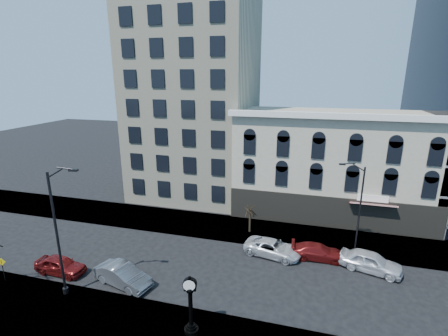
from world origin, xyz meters
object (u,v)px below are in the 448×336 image
(car_near_a, at_px, (61,265))
(warning_sign, at_px, (2,265))
(street_clock, at_px, (191,307))
(street_lamp_near, at_px, (61,199))
(car_near_b, at_px, (123,275))

(car_near_a, bearing_deg, warning_sign, 124.64)
(street_clock, xyz_separation_m, car_near_a, (-12.97, 3.36, -1.25))
(street_clock, distance_m, warning_sign, 16.47)
(street_lamp_near, distance_m, warning_sign, 9.10)
(street_clock, xyz_separation_m, warning_sign, (-16.43, 1.11, -0.46))
(street_lamp_near, height_order, car_near_b, street_lamp_near)
(street_clock, relative_size, car_near_b, 0.84)
(warning_sign, distance_m, car_near_a, 4.20)
(car_near_b, bearing_deg, warning_sign, 118.08)
(street_lamp_near, height_order, warning_sign, street_lamp_near)
(street_lamp_near, relative_size, car_near_b, 2.07)
(warning_sign, relative_size, car_near_b, 0.42)
(street_clock, distance_m, car_near_a, 13.45)
(street_lamp_near, bearing_deg, street_clock, -17.28)
(car_near_a, bearing_deg, car_near_b, -88.28)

